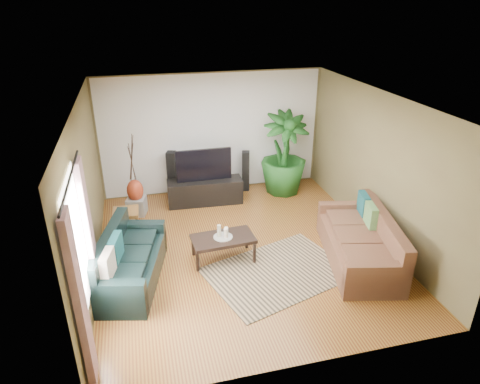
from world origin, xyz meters
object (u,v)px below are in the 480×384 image
object	(u,v)px
coffee_table	(223,248)
tv_stand	(205,192)
sofa_left	(131,258)
sofa_right	(359,239)
side_table	(127,222)
television	(204,165)
speaker_right	(246,171)
pedestal	(137,206)
vase	(135,191)
potted_plant	(284,154)
speaker_left	(173,175)

from	to	relation	value
coffee_table	tv_stand	size ratio (longest dim) A/B	0.65
sofa_left	tv_stand	xyz separation A→B (m)	(1.61, 2.51, -0.16)
sofa_right	side_table	distance (m)	4.26
coffee_table	side_table	bearing A→B (deg)	137.17
sofa_left	television	world-z (taller)	television
speaker_right	pedestal	distance (m)	2.60
sofa_right	coffee_table	size ratio (longest dim) A/B	2.08
speaker_right	side_table	world-z (taller)	speaker_right
pedestal	side_table	world-z (taller)	side_table
vase	television	bearing A→B (deg)	7.34
television	side_table	world-z (taller)	television
sofa_left	potted_plant	bearing A→B (deg)	-38.52
television	pedestal	bearing A→B (deg)	-172.66
speaker_left	coffee_table	bearing A→B (deg)	-59.63
television	sofa_left	bearing A→B (deg)	-122.45
tv_stand	speaker_left	xyz separation A→B (m)	(-0.64, 0.45, 0.27)
pedestal	vase	bearing A→B (deg)	0.00
speaker_left	potted_plant	bearing A→B (deg)	11.76
pedestal	tv_stand	bearing A→B (deg)	6.57
potted_plant	pedestal	distance (m)	3.42
coffee_table	speaker_left	size ratio (longest dim) A/B	0.97
television	potted_plant	distance (m)	1.86
pedestal	potted_plant	bearing A→B (deg)	5.60
sofa_right	television	xyz separation A→B (m)	(-2.15, 2.87, 0.46)
tv_stand	television	xyz separation A→B (m)	(-0.00, 0.02, 0.62)
speaker_left	side_table	distance (m)	1.79
television	side_table	xyz separation A→B (m)	(-1.67, -1.00, -0.64)
speaker_right	potted_plant	distance (m)	0.98
coffee_table	television	distance (m)	2.37
speaker_right	pedestal	size ratio (longest dim) A/B	2.58
sofa_left	coffee_table	bearing A→B (deg)	-66.63
tv_stand	side_table	xyz separation A→B (m)	(-1.67, -0.98, -0.02)
sofa_left	speaker_right	bearing A→B (deg)	-27.89
tv_stand	vase	world-z (taller)	vase
sofa_right	coffee_table	bearing A→B (deg)	-91.95
sofa_right	potted_plant	world-z (taller)	potted_plant
vase	pedestal	bearing A→B (deg)	0.00
tv_stand	television	size ratio (longest dim) A/B	1.36
coffee_table	speaker_left	xyz separation A→B (m)	(-0.57, 2.71, 0.33)
coffee_table	pedestal	xyz separation A→B (m)	(-1.39, 2.09, -0.03)
sofa_left	vase	size ratio (longest dim) A/B	4.01
tv_stand	vase	size ratio (longest dim) A/B	3.44
tv_stand	potted_plant	distance (m)	1.97
sofa_left	television	distance (m)	3.04
speaker_right	speaker_left	bearing A→B (deg)	-165.09
sofa_left	vase	bearing A→B (deg)	10.45
coffee_table	tv_stand	world-z (taller)	tv_stand
sofa_left	television	size ratio (longest dim) A/B	1.59
potted_plant	speaker_left	bearing A→B (deg)	173.20
television	vase	world-z (taller)	television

